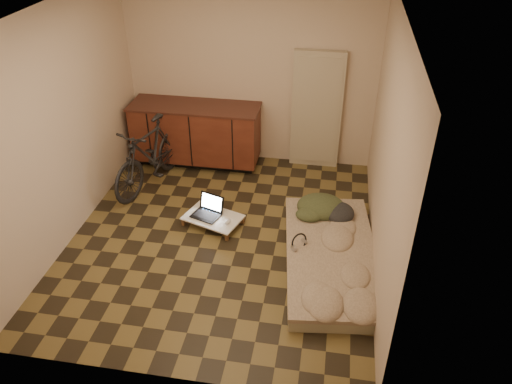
% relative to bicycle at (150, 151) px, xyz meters
% --- Properties ---
extents(room_shell, '(3.50, 4.00, 2.60)m').
position_rel_bicycle_xyz_m(room_shell, '(1.20, -0.99, 0.78)').
color(room_shell, brown).
rests_on(room_shell, ground).
extents(cabinets, '(1.84, 0.62, 0.91)m').
position_rel_bicycle_xyz_m(cabinets, '(0.45, 0.71, -0.05)').
color(cabinets, black).
rests_on(cabinets, ground).
extents(appliance_panel, '(0.70, 0.10, 1.70)m').
position_rel_bicycle_xyz_m(appliance_panel, '(2.15, 0.95, 0.33)').
color(appliance_panel, '#C3B59A').
rests_on(appliance_panel, ground).
extents(bicycle, '(0.88, 1.66, 1.03)m').
position_rel_bicycle_xyz_m(bicycle, '(0.00, 0.00, 0.00)').
color(bicycle, black).
rests_on(bicycle, ground).
extents(futon, '(1.23, 2.16, 0.18)m').
position_rel_bicycle_xyz_m(futon, '(2.50, -1.26, -0.43)').
color(futon, '#A9A487').
rests_on(futon, ground).
extents(clothing_pile, '(0.68, 0.59, 0.25)m').
position_rel_bicycle_xyz_m(clothing_pile, '(2.40, -0.53, -0.22)').
color(clothing_pile, '#363F25').
rests_on(clothing_pile, futon).
extents(headphones, '(0.31, 0.31, 0.15)m').
position_rel_bicycle_xyz_m(headphones, '(2.14, -1.25, -0.26)').
color(headphones, black).
rests_on(headphones, futon).
extents(lap_desk, '(0.79, 0.64, 0.11)m').
position_rel_bicycle_xyz_m(lap_desk, '(1.04, -0.77, -0.42)').
color(lap_desk, brown).
rests_on(lap_desk, ground).
extents(laptop, '(0.41, 0.39, 0.23)m').
position_rel_bicycle_xyz_m(laptop, '(0.97, -0.73, -0.35)').
color(laptop, black).
rests_on(laptop, lap_desk).
extents(mouse, '(0.08, 0.12, 0.04)m').
position_rel_bicycle_xyz_m(mouse, '(1.25, -0.86, -0.38)').
color(mouse, silver).
rests_on(mouse, lap_desk).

